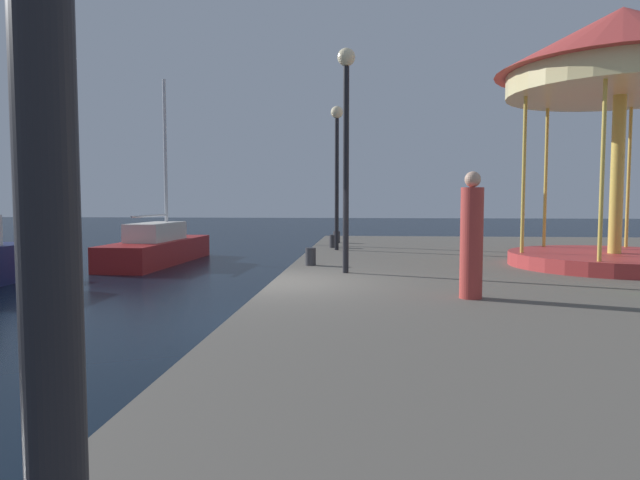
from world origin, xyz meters
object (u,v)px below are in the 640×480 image
Objects in this scene: lamp_post_mid_promenade at (346,121)px; bollard_north at (337,237)px; person_far_corner at (472,239)px; carousel at (621,73)px; bollard_center at (333,241)px; sailboat_red at (158,247)px; bollard_south at (311,257)px; lamp_post_far_end at (337,152)px.

lamp_post_mid_promenade is 11.26× the size of bollard_north.
lamp_post_mid_promenade is 4.08m from person_far_corner.
carousel is at bearing 14.69° from lamp_post_mid_promenade.
bollard_north is at bearing 90.16° from bollard_center.
bollard_south is (6.21, -6.92, 0.42)m from sailboat_red.
person_far_corner reaches higher than bollard_south.
bollard_north is 0.21× the size of person_far_corner.
bollard_north is (-0.01, 1.96, 0.00)m from bollard_center.
bollard_north is at bearing 135.43° from carousel.
lamp_post_mid_promenade is at bearing -165.31° from carousel.
bollard_south is at bearing 125.02° from person_far_corner.
carousel is 10.03m from bollard_north.
carousel reaches higher than lamp_post_far_end.
sailboat_red is at bearing 130.84° from lamp_post_mid_promenade.
lamp_post_far_end is 3.87m from bollard_north.
bollard_south is at bearing -48.08° from sailboat_red.
bollard_center is (-0.15, 0.81, -2.69)m from lamp_post_far_end.
person_far_corner is at bearing -73.47° from bollard_center.
bollard_south is (-0.85, 1.25, -2.86)m from lamp_post_mid_promenade.
sailboat_red is at bearing 152.99° from carousel.
bollard_north is (-0.63, 8.00, -2.86)m from lamp_post_mid_promenade.
lamp_post_mid_promenade is at bearing -84.84° from lamp_post_far_end.
sailboat_red reaches higher than bollard_center.
carousel is 14.12× the size of bollard_center.
bollard_south is at bearing -91.86° from bollard_north.
bollard_north is at bearing -1.50° from sailboat_red.
bollard_south and bollard_north have the same top height.
bollard_north is 11.16m from person_far_corner.
lamp_post_far_end is 4.82m from bollard_south.
lamp_post_far_end is at bearing 150.08° from carousel.
carousel reaches higher than lamp_post_mid_promenade.
bollard_center is (6.44, -2.13, 0.42)m from sailboat_red.
sailboat_red is 1.49× the size of lamp_post_mid_promenade.
bollard_south is (-6.76, -0.30, -4.03)m from carousel.
bollard_center is (-0.62, 6.04, -2.86)m from lamp_post_mid_promenade.
person_far_corner is (-3.91, -4.38, -3.33)m from carousel.
carousel reaches higher than bollard_north.
sailboat_red is at bearing 155.96° from lamp_post_far_end.
lamp_post_mid_promenade is (7.06, -8.17, 3.28)m from sailboat_red.
bollard_center is at bearing 106.53° from person_far_corner.
lamp_post_mid_promenade reaches higher than bollard_center.
lamp_post_mid_promenade is at bearing -84.12° from bollard_center.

